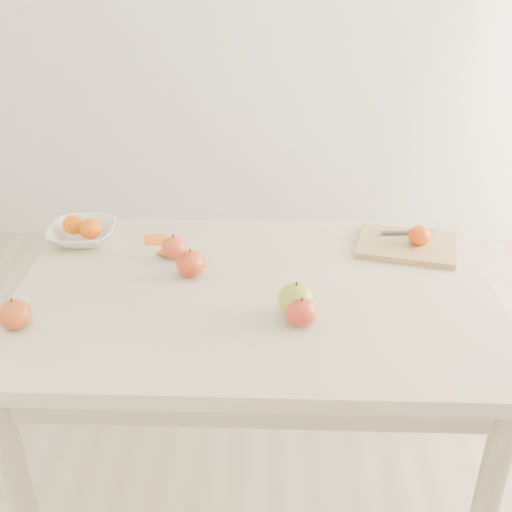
{
  "coord_description": "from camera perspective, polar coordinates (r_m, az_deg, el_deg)",
  "views": [
    {
      "loc": [
        0.05,
        -1.36,
        1.6
      ],
      "look_at": [
        0.0,
        0.05,
        0.82
      ],
      "focal_mm": 45.0,
      "sensor_mm": 36.0,
      "label": 1
    }
  ],
  "objects": [
    {
      "name": "bowl_tangerine_near",
      "position": [
        1.9,
        -15.9,
        2.71
      ],
      "size": [
        0.06,
        0.06,
        0.06
      ],
      "primitive_type": "ellipsoid",
      "color": "orange",
      "rests_on": "fruit_bowl"
    },
    {
      "name": "paring_knife",
      "position": [
        1.91,
        14.29,
        2.33
      ],
      "size": [
        0.17,
        0.05,
        0.01
      ],
      "color": "white",
      "rests_on": "cutting_board"
    },
    {
      "name": "orange_peel_a",
      "position": [
        1.86,
        -8.9,
        1.34
      ],
      "size": [
        0.07,
        0.06,
        0.01
      ],
      "primitive_type": "cube",
      "rotation": [
        0.21,
        0.0,
        0.22
      ],
      "color": "#E65610",
      "rests_on": "table"
    },
    {
      "name": "orange_peel_b",
      "position": [
        1.79,
        -7.96,
        0.2
      ],
      "size": [
        0.06,
        0.05,
        0.01
      ],
      "primitive_type": "cube",
      "rotation": [
        -0.14,
        0.0,
        -0.43
      ],
      "color": "#C4520D",
      "rests_on": "table"
    },
    {
      "name": "table",
      "position": [
        1.67,
        -0.06,
        -5.92
      ],
      "size": [
        1.2,
        0.8,
        0.75
      ],
      "color": "beige",
      "rests_on": "ground"
    },
    {
      "name": "apple_red_b",
      "position": [
        1.67,
        -5.81,
        -0.68
      ],
      "size": [
        0.08,
        0.08,
        0.07
      ],
      "primitive_type": "ellipsoid",
      "color": "maroon",
      "rests_on": "table"
    },
    {
      "name": "fruit_bowl",
      "position": [
        1.9,
        -15.17,
        1.95
      ],
      "size": [
        0.19,
        0.19,
        0.05
      ],
      "primitive_type": "imported",
      "color": "white",
      "rests_on": "table"
    },
    {
      "name": "apple_green",
      "position": [
        1.51,
        3.58,
        -3.85
      ],
      "size": [
        0.09,
        0.09,
        0.08
      ],
      "primitive_type": "ellipsoid",
      "color": "olive",
      "rests_on": "table"
    },
    {
      "name": "apple_red_e",
      "position": [
        1.47,
        4.08,
        -5.0
      ],
      "size": [
        0.07,
        0.07,
        0.06
      ],
      "primitive_type": "ellipsoid",
      "color": "maroon",
      "rests_on": "table"
    },
    {
      "name": "ground",
      "position": [
        2.11,
        -0.05,
        -20.6
      ],
      "size": [
        3.5,
        3.5,
        0.0
      ],
      "primitive_type": "plane",
      "color": "#C6B293",
      "rests_on": "ground"
    },
    {
      "name": "board_tangerine",
      "position": [
        1.83,
        14.32,
        1.77
      ],
      "size": [
        0.06,
        0.06,
        0.05
      ],
      "primitive_type": "ellipsoid",
      "color": "#D04407",
      "rests_on": "cutting_board"
    },
    {
      "name": "apple_red_a",
      "position": [
        1.76,
        -7.29,
        0.78
      ],
      "size": [
        0.07,
        0.07,
        0.06
      ],
      "primitive_type": "ellipsoid",
      "color": "#A31C1E",
      "rests_on": "table"
    },
    {
      "name": "cutting_board",
      "position": [
        1.85,
        13.22,
        0.94
      ],
      "size": [
        0.3,
        0.25,
        0.02
      ],
      "primitive_type": "cube",
      "rotation": [
        0.0,
        0.0,
        -0.22
      ],
      "color": "tan",
      "rests_on": "table"
    },
    {
      "name": "apple_red_d",
      "position": [
        1.56,
        -20.65,
        -4.89
      ],
      "size": [
        0.08,
        0.08,
        0.07
      ],
      "primitive_type": "ellipsoid",
      "color": "maroon",
      "rests_on": "table"
    },
    {
      "name": "bowl_tangerine_far",
      "position": [
        1.87,
        -14.51,
        2.38
      ],
      "size": [
        0.06,
        0.06,
        0.06
      ],
      "primitive_type": "ellipsoid",
      "color": "#E46308",
      "rests_on": "fruit_bowl"
    }
  ]
}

